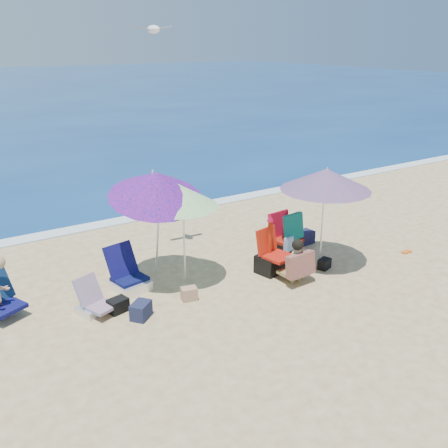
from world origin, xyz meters
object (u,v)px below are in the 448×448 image
chair_navy (129,278)px  person_center (297,262)px  chair_rainbow (94,304)px  furled_umbrella (270,240)px  umbrella_striped (178,195)px  seagull (153,29)px  camp_chair_right (286,241)px  umbrella_turquoise (326,179)px  umbrella_blue (156,185)px  camp_chair_left (271,260)px

chair_navy → person_center: bearing=-28.1°
chair_rainbow → furled_umbrella: bearing=-5.2°
umbrella_striped → person_center: (1.85, -1.28, -1.31)m
chair_navy → seagull: bearing=41.3°
camp_chair_right → person_center: size_ratio=1.13×
umbrella_turquoise → furled_umbrella: (-1.13, 0.29, -1.15)m
umbrella_striped → umbrella_blue: size_ratio=0.84×
umbrella_blue → chair_rainbow: (-1.47, -0.40, -1.79)m
umbrella_blue → furled_umbrella: umbrella_blue is taller
chair_navy → camp_chair_left: camp_chair_left is taller
furled_umbrella → seagull: bearing=126.8°
umbrella_blue → umbrella_striped: bearing=-20.7°
chair_navy → camp_chair_left: (2.68, -0.86, 0.06)m
chair_navy → chair_rainbow: 0.99m
umbrella_turquoise → furled_umbrella: umbrella_turquoise is taller
furled_umbrella → chair_navy: 2.84m
camp_chair_right → person_center: camp_chair_right is taller
chair_rainbow → camp_chair_right: 4.27m
umbrella_striped → person_center: bearing=-34.6°
chair_navy → chair_rainbow: (-0.85, -0.49, -0.05)m
person_center → chair_rainbow: bearing=164.6°
umbrella_turquoise → umbrella_striped: umbrella_turquoise is taller
umbrella_turquoise → camp_chair_left: (-1.12, 0.24, -1.56)m
umbrella_striped → chair_rainbow: size_ratio=2.65×
camp_chair_left → furled_umbrella: bearing=92.5°
chair_navy → camp_chair_left: 2.82m
umbrella_striped → seagull: 3.16m
umbrella_striped → umbrella_blue: bearing=159.3°
umbrella_striped → seagull: bearing=78.2°
chair_navy → seagull: seagull is taller
umbrella_striped → seagull: (0.28, 1.33, 2.86)m
umbrella_turquoise → umbrella_blue: 3.35m
umbrella_blue → chair_navy: bearing=171.4°
furled_umbrella → umbrella_striped: bearing=161.1°
seagull → person_center: bearing=-58.8°
umbrella_striped → chair_navy: umbrella_striped is taller
chair_navy → umbrella_striped: bearing=-13.3°
chair_rainbow → umbrella_striped: bearing=8.2°
chair_navy → camp_chair_left: size_ratio=0.95×
umbrella_blue → chair_navy: umbrella_blue is taller
umbrella_blue → camp_chair_left: size_ratio=2.61×
chair_rainbow → camp_chair_right: size_ratio=0.74×
person_center → seagull: (-1.57, 2.60, 4.16)m
umbrella_turquoise → camp_chair_left: umbrella_turquoise is taller
furled_umbrella → camp_chair_right: furled_umbrella is taller
umbrella_turquoise → camp_chair_right: umbrella_turquoise is taller
chair_navy → camp_chair_right: size_ratio=0.85×
umbrella_blue → chair_rainbow: umbrella_blue is taller
camp_chair_right → person_center: 1.22m
umbrella_turquoise → chair_rainbow: (-4.66, 0.61, -1.66)m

